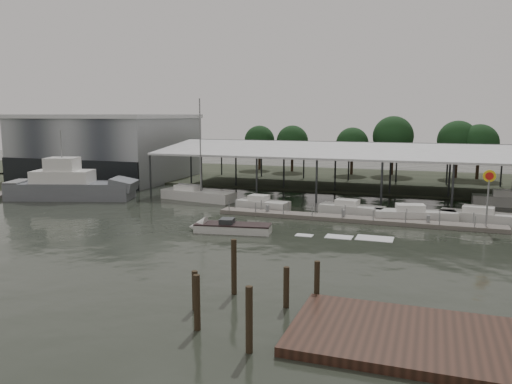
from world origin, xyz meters
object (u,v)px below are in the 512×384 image
(shell_fuel_sign, at_px, (489,188))
(grey_trawler, at_px, (72,186))
(white_sailboat, at_px, (197,195))
(speedboat_underway, at_px, (226,228))

(shell_fuel_sign, distance_m, grey_trawler, 47.39)
(white_sailboat, bearing_deg, shell_fuel_sign, -0.66)
(shell_fuel_sign, distance_m, speedboat_underway, 23.96)
(white_sailboat, distance_m, speedboat_underway, 17.70)
(shell_fuel_sign, relative_size, white_sailboat, 0.44)
(grey_trawler, distance_m, white_sailboat, 15.82)
(white_sailboat, bearing_deg, grey_trawler, -153.83)
(speedboat_underway, bearing_deg, grey_trawler, -30.72)
(speedboat_underway, bearing_deg, shell_fuel_sign, -167.63)
(shell_fuel_sign, xyz_separation_m, white_sailboat, (-32.16, 5.96, -3.28))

